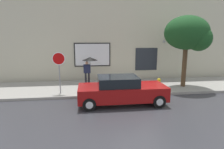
# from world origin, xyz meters

# --- Properties ---
(ground_plane) EXTENTS (60.00, 60.00, 0.00)m
(ground_plane) POSITION_xyz_m (0.00, 0.00, 0.00)
(ground_plane) COLOR #333338
(sidewalk) EXTENTS (20.00, 4.00, 0.15)m
(sidewalk) POSITION_xyz_m (0.00, 3.00, 0.07)
(sidewalk) COLOR gray
(sidewalk) RESTS_ON ground
(building_facade) EXTENTS (20.00, 0.67, 7.00)m
(building_facade) POSITION_xyz_m (-0.01, 5.50, 3.49)
(building_facade) COLOR beige
(building_facade) RESTS_ON ground
(parked_car) EXTENTS (4.53, 1.88, 1.47)m
(parked_car) POSITION_xyz_m (-0.95, -0.08, 0.72)
(parked_car) COLOR maroon
(parked_car) RESTS_ON ground
(fire_hydrant) EXTENTS (0.30, 0.44, 0.80)m
(fire_hydrant) POSITION_xyz_m (1.71, 1.53, 0.54)
(fire_hydrant) COLOR yellow
(fire_hydrant) RESTS_ON sidewalk
(pedestrian_with_umbrella) EXTENTS (1.06, 1.06, 1.94)m
(pedestrian_with_umbrella) POSITION_xyz_m (-2.58, 3.68, 1.71)
(pedestrian_with_umbrella) COLOR black
(pedestrian_with_umbrella) RESTS_ON sidewalk
(street_tree) EXTENTS (2.93, 2.49, 4.69)m
(street_tree) POSITION_xyz_m (3.90, 2.30, 3.63)
(street_tree) COLOR #4C3823
(street_tree) RESTS_ON sidewalk
(stop_sign) EXTENTS (0.76, 0.10, 2.46)m
(stop_sign) POSITION_xyz_m (-4.33, 1.75, 1.88)
(stop_sign) COLOR gray
(stop_sign) RESTS_ON sidewalk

